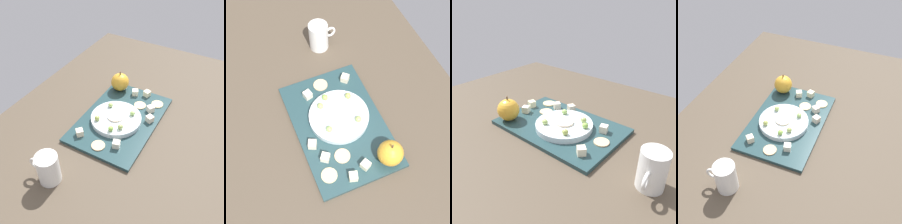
% 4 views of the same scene
% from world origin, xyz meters
% --- Properties ---
extents(table, '(1.34, 0.90, 0.03)m').
position_xyz_m(table, '(0.00, 0.00, 0.02)').
color(table, '#4D4032').
rests_on(table, ground).
extents(platter, '(0.39, 0.26, 0.01)m').
position_xyz_m(platter, '(-0.04, -0.04, 0.04)').
color(platter, '#233F42').
rests_on(platter, table).
extents(serving_dish, '(0.18, 0.18, 0.02)m').
position_xyz_m(serving_dish, '(-0.02, -0.05, 0.05)').
color(serving_dish, silver).
rests_on(serving_dish, platter).
extents(apple_whole, '(0.07, 0.07, 0.07)m').
position_xyz_m(apple_whole, '(-0.20, -0.12, 0.08)').
color(apple_whole, gold).
rests_on(apple_whole, platter).
extents(apple_stem, '(0.01, 0.00, 0.01)m').
position_xyz_m(apple_stem, '(-0.20, -0.12, 0.12)').
color(apple_stem, brown).
rests_on(apple_stem, apple_whole).
extents(cheese_cube_0, '(0.03, 0.03, 0.02)m').
position_xyz_m(cheese_cube_0, '(-0.08, 0.06, 0.06)').
color(cheese_cube_0, '#F7E3C3').
rests_on(cheese_cube_0, platter).
extents(cheese_cube_1, '(0.03, 0.03, 0.02)m').
position_xyz_m(cheese_cube_1, '(0.09, 0.01, 0.06)').
color(cheese_cube_1, '#EDE5CA').
rests_on(cheese_cube_1, platter).
extents(cheese_cube_2, '(0.03, 0.03, 0.02)m').
position_xyz_m(cheese_cube_2, '(-0.13, 0.04, 0.06)').
color(cheese_cube_2, '#F7E7CD').
rests_on(cheese_cube_2, platter).
extents(cheese_cube_3, '(0.03, 0.03, 0.02)m').
position_xyz_m(cheese_cube_3, '(0.10, -0.12, 0.06)').
color(cheese_cube_3, '#F8E5BF').
rests_on(cheese_cube_3, platter).
extents(cheese_cube_4, '(0.03, 0.03, 0.02)m').
position_xyz_m(cheese_cube_4, '(-0.19, -0.05, 0.06)').
color(cheese_cube_4, '#F9EFC7').
rests_on(cheese_cube_4, platter).
extents(cheese_cube_5, '(0.03, 0.03, 0.02)m').
position_xyz_m(cheese_cube_5, '(-0.21, -0.01, 0.06)').
color(cheese_cube_5, '#F8F2C1').
rests_on(cheese_cube_5, platter).
extents(cracker_0, '(0.05, 0.05, 0.00)m').
position_xyz_m(cracker_0, '(0.11, -0.04, 0.05)').
color(cracker_0, '#DBB283').
rests_on(cracker_0, platter).
extents(cracker_1, '(0.05, 0.05, 0.00)m').
position_xyz_m(cracker_1, '(-0.18, 0.05, 0.05)').
color(cracker_1, '#D7C18A').
rests_on(cracker_1, platter).
extents(cracker_2, '(0.05, 0.05, 0.00)m').
position_xyz_m(cracker_2, '(-0.14, -0.01, 0.05)').
color(cracker_2, '#D8B68A').
rests_on(cracker_2, platter).
extents(grape_0, '(0.02, 0.02, 0.02)m').
position_xyz_m(grape_0, '(-0.06, -0.09, 0.07)').
color(grape_0, '#A0BE62').
rests_on(grape_0, serving_dish).
extents(grape_1, '(0.02, 0.02, 0.02)m').
position_xyz_m(grape_1, '(-0.06, 0.00, 0.07)').
color(grape_1, '#97C262').
rests_on(grape_1, serving_dish).
extents(grape_2, '(0.02, 0.02, 0.02)m').
position_xyz_m(grape_2, '(0.03, -0.10, 0.07)').
color(grape_2, '#9FAE51').
rests_on(grape_2, serving_dish).
extents(grape_3, '(0.02, 0.02, 0.02)m').
position_xyz_m(grape_3, '(0.05, -0.03, 0.07)').
color(grape_3, '#8EC24D').
rests_on(grape_3, serving_dish).
extents(grape_4, '(0.02, 0.02, 0.02)m').
position_xyz_m(grape_4, '(0.03, -0.01, 0.07)').
color(grape_4, '#9EB55D').
rests_on(grape_4, serving_dish).
extents(apple_slice_0, '(0.06, 0.06, 0.01)m').
position_xyz_m(apple_slice_0, '(-0.02, -0.05, 0.07)').
color(apple_slice_0, beige).
rests_on(apple_slice_0, serving_dish).
extents(cup, '(0.07, 0.10, 0.10)m').
position_xyz_m(cup, '(0.28, -0.10, 0.08)').
color(cup, white).
rests_on(cup, table).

